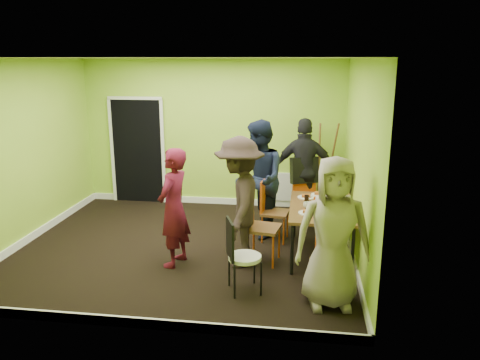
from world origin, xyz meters
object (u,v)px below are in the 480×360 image
at_px(chair_front_end, 327,261).
at_px(easel, 318,168).
at_px(orange_bottle, 315,199).
at_px(person_standing, 174,208).
at_px(person_back_end, 304,170).
at_px(blue_bottle, 342,207).
at_px(dining_table, 322,210).
at_px(person_left_near, 239,202).
at_px(chair_bentwood, 240,252).
at_px(chair_back_end, 305,177).
at_px(person_left_far, 259,179).
at_px(thermos, 322,201).
at_px(chair_left_far, 270,207).
at_px(chair_left_near, 257,220).
at_px(person_front_end, 333,233).

relative_size(chair_front_end, easel, 0.50).
xyz_separation_m(orange_bottle, person_standing, (-1.91, -0.77, 0.04)).
height_order(chair_front_end, easel, easel).
bearing_deg(person_back_end, person_standing, 50.84).
bearing_deg(person_back_end, easel, -116.47).
bearing_deg(blue_bottle, dining_table, 130.93).
bearing_deg(person_left_near, chair_bentwood, 4.49).
xyz_separation_m(chair_back_end, person_left_far, (-0.73, -0.73, 0.12)).
bearing_deg(person_left_near, person_back_end, 152.95).
relative_size(person_standing, person_back_end, 0.91).
height_order(person_left_near, person_back_end, person_back_end).
bearing_deg(orange_bottle, thermos, -70.31).
relative_size(thermos, person_left_far, 0.10).
distance_m(chair_left_far, chair_back_end, 1.08).
bearing_deg(person_standing, chair_back_end, 151.04).
distance_m(person_standing, person_left_far, 1.64).
xyz_separation_m(chair_back_end, person_back_end, (-0.02, 0.13, 0.09)).
relative_size(blue_bottle, person_back_end, 0.11).
height_order(chair_bentwood, person_left_near, person_left_near).
distance_m(chair_front_end, chair_bentwood, 1.05).
bearing_deg(person_standing, blue_bottle, 109.44).
height_order(chair_left_near, orange_bottle, chair_left_near).
bearing_deg(person_left_near, person_front_end, 47.86).
relative_size(chair_front_end, thermos, 4.35).
distance_m(chair_bentwood, person_back_end, 2.93).
bearing_deg(dining_table, chair_left_near, -160.48).
xyz_separation_m(chair_front_end, orange_bottle, (-0.13, 1.45, 0.31)).
distance_m(chair_left_near, orange_bottle, 0.96).
xyz_separation_m(dining_table, chair_back_end, (-0.24, 1.42, 0.12)).
bearing_deg(person_standing, chair_left_near, 115.71).
relative_size(person_back_end, person_front_end, 1.03).
bearing_deg(chair_back_end, person_left_near, 42.95).
distance_m(blue_bottle, person_standing, 2.29).
bearing_deg(chair_left_near, dining_table, 119.06).
bearing_deg(chair_bentwood, person_back_end, 144.52).
relative_size(chair_front_end, person_left_far, 0.45).
bearing_deg(chair_left_far, person_front_end, 31.36).
height_order(chair_bentwood, easel, easel).
relative_size(dining_table, chair_left_near, 1.39).
height_order(chair_back_end, thermos, chair_back_end).
height_order(chair_bentwood, person_standing, person_standing).
xyz_separation_m(easel, person_left_near, (-1.13, -2.51, 0.06)).
bearing_deg(person_back_end, thermos, 99.08).
height_order(person_standing, person_back_end, person_back_end).
height_order(thermos, person_left_far, person_left_far).
height_order(dining_table, thermos, thermos).
bearing_deg(person_back_end, chair_front_end, 96.26).
bearing_deg(chair_front_end, person_left_far, 110.29).
bearing_deg(dining_table, chair_front_end, -88.29).
distance_m(chair_left_near, person_left_far, 1.06).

